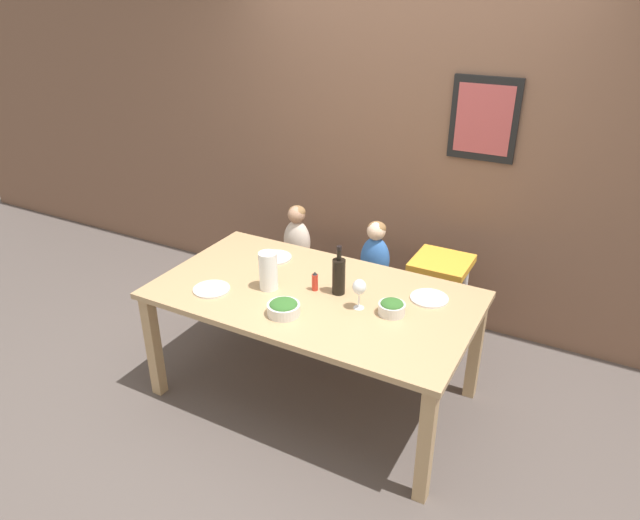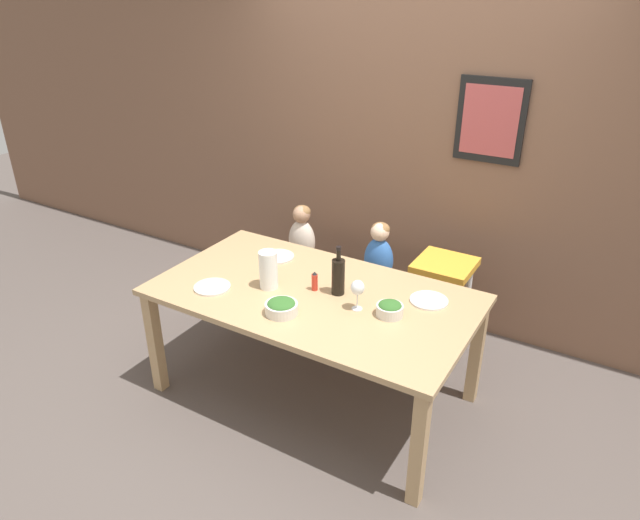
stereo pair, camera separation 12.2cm
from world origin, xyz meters
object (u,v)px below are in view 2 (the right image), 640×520
at_px(chair_far_center, 377,290).
at_px(salad_bowl_small, 390,308).
at_px(chair_far_left, 302,269).
at_px(person_child_center, 379,253).
at_px(dinner_plate_front_left, 212,287).
at_px(wine_glass_near, 358,288).
at_px(paper_towel_roll, 268,270).
at_px(salad_bowl_large, 281,307).
at_px(person_child_left, 302,234).
at_px(wine_bottle, 338,276).
at_px(dinner_plate_back_right, 429,300).
at_px(chair_right_highchair, 443,283).
at_px(dinner_plate_back_left, 278,257).

relative_size(chair_far_center, salad_bowl_small, 3.15).
distance_m(chair_far_left, person_child_center, 0.70).
bearing_deg(dinner_plate_front_left, wine_glass_near, 15.00).
distance_m(chair_far_center, paper_towel_roll, 1.02).
height_order(paper_towel_roll, dinner_plate_front_left, paper_towel_roll).
relative_size(person_child_center, salad_bowl_small, 2.97).
bearing_deg(chair_far_left, salad_bowl_large, -62.81).
distance_m(person_child_left, salad_bowl_small, 1.32).
xyz_separation_m(paper_towel_roll, salad_bowl_small, (0.75, 0.08, -0.07)).
bearing_deg(person_child_center, salad_bowl_small, -60.85).
xyz_separation_m(paper_towel_roll, dinner_plate_front_left, (-0.29, -0.18, -0.11)).
bearing_deg(paper_towel_roll, chair_far_center, 69.69).
height_order(person_child_left, salad_bowl_small, person_child_left).
height_order(person_child_left, wine_bottle, wine_bottle).
bearing_deg(dinner_plate_back_right, salad_bowl_small, -117.88).
xyz_separation_m(chair_right_highchair, dinner_plate_front_left, (-1.08, -1.04, 0.16)).
xyz_separation_m(wine_bottle, dinner_plate_front_left, (-0.68, -0.33, -0.11)).
xyz_separation_m(wine_glass_near, dinner_plate_back_right, (0.32, 0.28, -0.13)).
height_order(person_child_left, dinner_plate_back_left, person_child_left).
xyz_separation_m(person_child_left, dinner_plate_back_right, (1.20, -0.53, 0.06)).
bearing_deg(person_child_left, chair_far_center, -0.07).
height_order(wine_bottle, dinner_plate_front_left, wine_bottle).
bearing_deg(dinner_plate_back_left, dinner_plate_back_right, -1.61).
bearing_deg(salad_bowl_large, dinner_plate_back_right, 39.63).
bearing_deg(chair_far_center, person_child_left, 179.93).
height_order(paper_towel_roll, salad_bowl_small, paper_towel_roll).
relative_size(chair_far_left, chair_far_center, 1.00).
xyz_separation_m(person_child_left, paper_towel_roll, (0.32, -0.86, 0.17)).
distance_m(person_child_center, salad_bowl_small, 0.90).
distance_m(person_child_left, wine_bottle, 1.02).
relative_size(wine_bottle, paper_towel_roll, 1.30).
bearing_deg(person_child_left, person_child_center, 0.00).
relative_size(chair_far_center, dinner_plate_back_right, 2.16).
xyz_separation_m(chair_far_left, person_child_left, (0.00, 0.00, 0.29)).
distance_m(chair_far_center, person_child_center, 0.29).
distance_m(salad_bowl_small, dinner_plate_front_left, 1.07).
height_order(chair_right_highchair, salad_bowl_large, salad_bowl_large).
height_order(chair_right_highchair, person_child_center, person_child_center).
distance_m(chair_far_center, person_child_left, 0.70).
xyz_separation_m(chair_far_left, wine_bottle, (0.71, -0.71, 0.46)).
bearing_deg(chair_far_center, chair_right_highchair, 0.00).
relative_size(chair_right_highchair, wine_bottle, 2.47).
bearing_deg(salad_bowl_large, person_child_left, 117.18).
height_order(chair_right_highchair, dinner_plate_back_left, dinner_plate_back_left).
distance_m(chair_far_left, dinner_plate_back_left, 0.62).
relative_size(person_child_left, paper_towel_roll, 1.91).
xyz_separation_m(person_child_center, wine_glass_near, (0.25, -0.81, 0.18)).
relative_size(chair_right_highchair, salad_bowl_large, 4.08).
xyz_separation_m(wine_bottle, dinner_plate_back_right, (0.49, 0.18, -0.11)).
distance_m(person_child_left, dinner_plate_back_right, 1.31).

